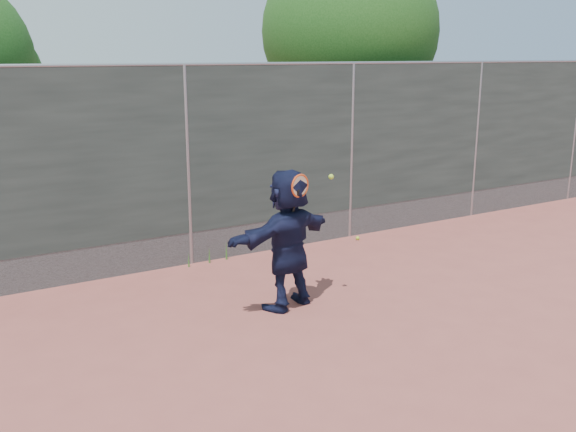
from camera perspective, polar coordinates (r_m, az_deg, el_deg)
ground at (r=7.16m, az=2.32°, el=-11.87°), size 80.00×80.00×0.00m
player at (r=8.04m, az=-0.00°, el=-2.06°), size 1.74×0.94×1.79m
ball_ground at (r=11.22m, az=6.21°, el=-1.97°), size 0.07×0.07×0.07m
fence at (r=9.68m, az=-8.91°, el=4.75°), size 20.00×0.06×3.03m
swing_action at (r=7.76m, az=1.34°, el=2.65°), size 0.69×0.18×0.51m
tree_right at (r=13.83m, az=6.01°, el=15.57°), size 3.78×3.60×5.39m
weed_clump at (r=10.03m, az=-6.78°, el=-3.37°), size 0.68×0.07×0.30m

